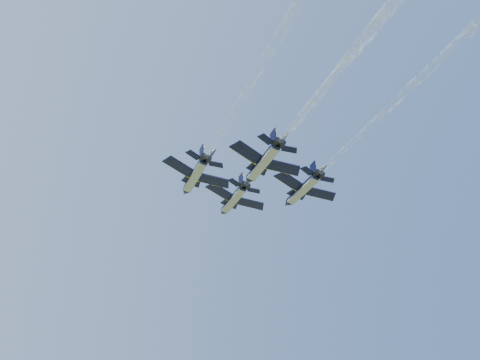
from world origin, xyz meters
TOP-DOWN VIEW (x-y plane):
  - jet_lead at (0.48, 8.93)m, footprint 11.64×16.50m
  - jet_left at (-13.06, 1.95)m, footprint 11.64×16.50m
  - jet_right at (7.48, -3.97)m, footprint 11.64×16.50m
  - jet_slot at (-7.31, -10.26)m, footprint 11.64×16.50m
  - smoke_trail_lead at (-13.44, -33.03)m, footprint 20.46×57.71m
  - smoke_trail_left at (-26.98, -40.01)m, footprint 20.46×57.71m
  - smoke_trail_right at (-6.43, -45.93)m, footprint 20.46×57.71m

SIDE VIEW (x-z plane):
  - jet_lead at x=0.48m, z-range 94.03..98.89m
  - jet_left at x=-13.06m, z-range 94.03..98.89m
  - jet_right at x=7.48m, z-range 94.03..98.89m
  - jet_slot at x=-7.31m, z-range 94.03..98.89m
  - smoke_trail_lead at x=-13.44m, z-range 95.50..97.49m
  - smoke_trail_left at x=-26.98m, z-range 95.50..97.49m
  - smoke_trail_right at x=-6.43m, z-range 95.50..97.49m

